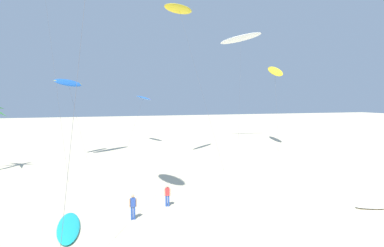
{
  "coord_description": "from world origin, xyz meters",
  "views": [
    {
      "loc": [
        -6.14,
        -3.46,
        7.9
      ],
      "look_at": [
        0.74,
        16.35,
        6.37
      ],
      "focal_mm": 32.16,
      "sensor_mm": 36.0,
      "label": 1
    }
  ],
  "objects_px": {
    "person_mid_field": "(167,194)",
    "grounded_kite_1": "(68,227)",
    "flying_kite_3": "(143,98)",
    "flying_kite_6": "(241,38)",
    "flying_kite_1": "(68,83)",
    "flying_kite_5": "(275,71)",
    "flying_kite_4": "(179,9)",
    "person_near_left": "(133,206)"
  },
  "relations": [
    {
      "from": "flying_kite_6",
      "to": "person_near_left",
      "type": "relative_size",
      "value": 12.32
    },
    {
      "from": "flying_kite_3",
      "to": "flying_kite_5",
      "type": "xyz_separation_m",
      "value": [
        20.31,
        -9.92,
        4.46
      ]
    },
    {
      "from": "flying_kite_3",
      "to": "flying_kite_6",
      "type": "height_order",
      "value": "flying_kite_6"
    },
    {
      "from": "flying_kite_5",
      "to": "flying_kite_6",
      "type": "height_order",
      "value": "flying_kite_6"
    },
    {
      "from": "flying_kite_1",
      "to": "flying_kite_3",
      "type": "bearing_deg",
      "value": 43.91
    },
    {
      "from": "flying_kite_5",
      "to": "person_mid_field",
      "type": "xyz_separation_m",
      "value": [
        -25.72,
        -26.25,
        -11.56
      ]
    },
    {
      "from": "flying_kite_6",
      "to": "flying_kite_4",
      "type": "bearing_deg",
      "value": -135.99
    },
    {
      "from": "flying_kite_4",
      "to": "grounded_kite_1",
      "type": "relative_size",
      "value": 3.64
    },
    {
      "from": "flying_kite_1",
      "to": "person_mid_field",
      "type": "distance_m",
      "value": 26.87
    },
    {
      "from": "grounded_kite_1",
      "to": "flying_kite_4",
      "type": "bearing_deg",
      "value": 56.67
    },
    {
      "from": "flying_kite_3",
      "to": "person_mid_field",
      "type": "bearing_deg",
      "value": -98.52
    },
    {
      "from": "flying_kite_1",
      "to": "grounded_kite_1",
      "type": "height_order",
      "value": "flying_kite_1"
    },
    {
      "from": "flying_kite_4",
      "to": "grounded_kite_1",
      "type": "bearing_deg",
      "value": -123.33
    },
    {
      "from": "flying_kite_5",
      "to": "flying_kite_6",
      "type": "relative_size",
      "value": 0.68
    },
    {
      "from": "person_mid_field",
      "to": "grounded_kite_1",
      "type": "bearing_deg",
      "value": -161.45
    },
    {
      "from": "flying_kite_4",
      "to": "flying_kite_5",
      "type": "height_order",
      "value": "flying_kite_4"
    },
    {
      "from": "flying_kite_5",
      "to": "grounded_kite_1",
      "type": "xyz_separation_m",
      "value": [
        -32.54,
        -28.54,
        -12.33
      ]
    },
    {
      "from": "flying_kite_3",
      "to": "person_near_left",
      "type": "bearing_deg",
      "value": -102.23
    },
    {
      "from": "grounded_kite_1",
      "to": "person_mid_field",
      "type": "xyz_separation_m",
      "value": [
        6.81,
        2.29,
        0.76
      ]
    },
    {
      "from": "person_near_left",
      "to": "person_mid_field",
      "type": "height_order",
      "value": "person_near_left"
    },
    {
      "from": "person_mid_field",
      "to": "flying_kite_1",
      "type": "bearing_deg",
      "value": 105.74
    },
    {
      "from": "flying_kite_1",
      "to": "flying_kite_6",
      "type": "xyz_separation_m",
      "value": [
        30.31,
        9.9,
        9.11
      ]
    },
    {
      "from": "flying_kite_6",
      "to": "person_near_left",
      "type": "bearing_deg",
      "value": -126.0
    },
    {
      "from": "flying_kite_1",
      "to": "flying_kite_5",
      "type": "bearing_deg",
      "value": 3.34
    },
    {
      "from": "flying_kite_5",
      "to": "grounded_kite_1",
      "type": "bearing_deg",
      "value": -138.74
    },
    {
      "from": "flying_kite_3",
      "to": "grounded_kite_1",
      "type": "relative_size",
      "value": 1.57
    },
    {
      "from": "flying_kite_3",
      "to": "person_mid_field",
      "type": "xyz_separation_m",
      "value": [
        -5.42,
        -36.18,
        -7.1
      ]
    },
    {
      "from": "flying_kite_1",
      "to": "person_mid_field",
      "type": "height_order",
      "value": "flying_kite_1"
    },
    {
      "from": "grounded_kite_1",
      "to": "person_mid_field",
      "type": "height_order",
      "value": "person_mid_field"
    },
    {
      "from": "flying_kite_1",
      "to": "person_mid_field",
      "type": "xyz_separation_m",
      "value": [
        6.87,
        -24.35,
        -9.05
      ]
    },
    {
      "from": "flying_kite_1",
      "to": "person_mid_field",
      "type": "bearing_deg",
      "value": -74.26
    },
    {
      "from": "flying_kite_6",
      "to": "person_mid_field",
      "type": "distance_m",
      "value": 45.31
    },
    {
      "from": "grounded_kite_1",
      "to": "person_mid_field",
      "type": "relative_size",
      "value": 3.38
    },
    {
      "from": "flying_kite_5",
      "to": "person_near_left",
      "type": "height_order",
      "value": "flying_kite_5"
    },
    {
      "from": "flying_kite_1",
      "to": "flying_kite_5",
      "type": "xyz_separation_m",
      "value": [
        32.59,
        1.9,
        2.51
      ]
    },
    {
      "from": "flying_kite_1",
      "to": "grounded_kite_1",
      "type": "xyz_separation_m",
      "value": [
        0.05,
        -26.64,
        -9.82
      ]
    },
    {
      "from": "flying_kite_1",
      "to": "grounded_kite_1",
      "type": "relative_size",
      "value": 1.94
    },
    {
      "from": "person_near_left",
      "to": "person_mid_field",
      "type": "xyz_separation_m",
      "value": [
        2.84,
        1.93,
        -0.03
      ]
    },
    {
      "from": "person_mid_field",
      "to": "flying_kite_4",
      "type": "bearing_deg",
      "value": 70.27
    },
    {
      "from": "flying_kite_1",
      "to": "grounded_kite_1",
      "type": "bearing_deg",
      "value": -89.88
    },
    {
      "from": "flying_kite_3",
      "to": "person_mid_field",
      "type": "distance_m",
      "value": 37.26
    },
    {
      "from": "flying_kite_1",
      "to": "flying_kite_5",
      "type": "height_order",
      "value": "flying_kite_5"
    }
  ]
}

